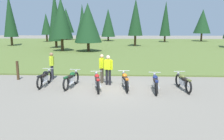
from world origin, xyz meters
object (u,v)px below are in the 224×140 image
at_px(rider_checking_bike, 108,68).
at_px(trail_marker_post, 18,70).
at_px(motorcycle_red, 97,81).
at_px(motorcycle_navy, 155,83).
at_px(rider_with_back_turned, 102,67).
at_px(rider_near_row_end, 52,64).
at_px(motorcycle_british_green, 71,79).
at_px(motorcycle_black, 45,78).
at_px(motorcycle_olive, 183,82).
at_px(motorcycle_orange, 125,81).

xyz_separation_m(rider_checking_bike, trail_marker_post, (-5.63, 0.98, -0.37)).
bearing_deg(motorcycle_red, motorcycle_navy, -2.90).
relative_size(motorcycle_red, rider_with_back_turned, 1.25).
xyz_separation_m(motorcycle_navy, rider_near_row_end, (-6.02, 2.35, 0.51)).
height_order(motorcycle_navy, rider_near_row_end, rider_near_row_end).
xyz_separation_m(motorcycle_navy, trail_marker_post, (-8.10, 2.15, 0.14)).
bearing_deg(rider_checking_bike, motorcycle_british_green, -163.62).
bearing_deg(rider_checking_bike, motorcycle_red, -116.40).
xyz_separation_m(motorcycle_black, motorcycle_olive, (7.42, -0.49, 0.00)).
relative_size(motorcycle_orange, rider_checking_bike, 1.26).
relative_size(motorcycle_black, trail_marker_post, 1.81).
relative_size(motorcycle_black, motorcycle_red, 1.01).
bearing_deg(motorcycle_black, motorcycle_british_green, -7.60).
bearing_deg(motorcycle_black, motorcycle_navy, -7.62).
relative_size(rider_near_row_end, trail_marker_post, 1.43).
bearing_deg(motorcycle_olive, motorcycle_red, -177.92).
distance_m(motorcycle_british_green, motorcycle_orange, 2.91).
distance_m(motorcycle_orange, rider_with_back_turned, 1.92).
bearing_deg(rider_with_back_turned, motorcycle_red, -94.17).
bearing_deg(rider_near_row_end, motorcycle_navy, -21.36).
relative_size(motorcycle_navy, rider_checking_bike, 1.26).
distance_m(motorcycle_orange, trail_marker_post, 6.81).
height_order(motorcycle_british_green, trail_marker_post, trail_marker_post).
bearing_deg(motorcycle_black, motorcycle_olive, -3.75).
height_order(motorcycle_british_green, rider_with_back_turned, rider_with_back_turned).
bearing_deg(motorcycle_orange, rider_with_back_turned, 136.04).
relative_size(rider_checking_bike, trail_marker_post, 1.43).
bearing_deg(motorcycle_navy, motorcycle_orange, 166.69).
xyz_separation_m(motorcycle_black, motorcycle_orange, (4.44, -0.44, 0.00)).
bearing_deg(rider_with_back_turned, motorcycle_olive, -17.20).
relative_size(motorcycle_black, motorcycle_british_green, 1.01).
height_order(motorcycle_british_green, motorcycle_red, same).
bearing_deg(motorcycle_black, motorcycle_red, -12.20).
xyz_separation_m(motorcycle_navy, rider_checking_bike, (-2.46, 1.17, 0.51)).
bearing_deg(rider_with_back_turned, rider_checking_bike, -50.39).
relative_size(motorcycle_navy, rider_near_row_end, 1.26).
relative_size(motorcycle_navy, motorcycle_olive, 1.00).
height_order(motorcycle_navy, rider_with_back_turned, rider_with_back_turned).
xyz_separation_m(motorcycle_black, motorcycle_british_green, (1.54, -0.21, 0.00)).
height_order(motorcycle_olive, rider_near_row_end, rider_near_row_end).
bearing_deg(motorcycle_orange, motorcycle_olive, -0.96).
relative_size(motorcycle_olive, rider_with_back_turned, 1.26).
bearing_deg(motorcycle_british_green, rider_with_back_turned, 34.01).
bearing_deg(motorcycle_british_green, rider_checking_bike, 16.38).
relative_size(rider_with_back_turned, rider_checking_bike, 1.00).
xyz_separation_m(motorcycle_black, motorcycle_navy, (5.96, -0.80, 0.00)).
bearing_deg(rider_with_back_turned, trail_marker_post, 174.58).
height_order(motorcycle_black, motorcycle_olive, same).
xyz_separation_m(motorcycle_orange, rider_checking_bike, (-0.94, 0.81, 0.51)).
distance_m(motorcycle_red, rider_checking_bike, 1.25).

